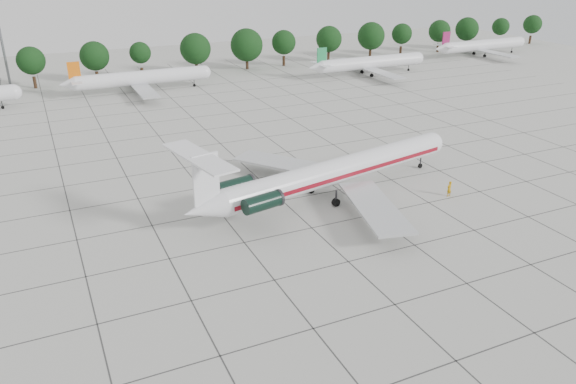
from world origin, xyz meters
name	(u,v)px	position (x,y,z in m)	size (l,w,h in m)	color
ground	(312,228)	(0.00, 0.00, 0.00)	(260.00, 260.00, 0.00)	#B6B6AE
apron_joints	(261,181)	(0.00, 15.00, 0.01)	(170.00, 170.00, 0.02)	#383838
main_airliner	(327,173)	(5.33, 6.45, 3.31)	(39.60, 30.78, 9.38)	silver
ground_crew	(449,189)	(19.48, 0.58, 0.99)	(0.73, 0.48, 1.99)	#BA840A
bg_airliner_c	(141,78)	(-4.14, 71.84, 2.91)	(28.24, 27.20, 7.40)	silver
bg_airliner_d	(370,63)	(49.29, 65.95, 2.91)	(28.24, 27.20, 7.40)	silver
bg_airliner_e	(483,45)	(92.17, 74.70, 2.91)	(28.24, 27.20, 7.40)	silver
tree_line	(94,56)	(-11.68, 85.00, 5.98)	(249.86, 8.44, 10.22)	#332114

